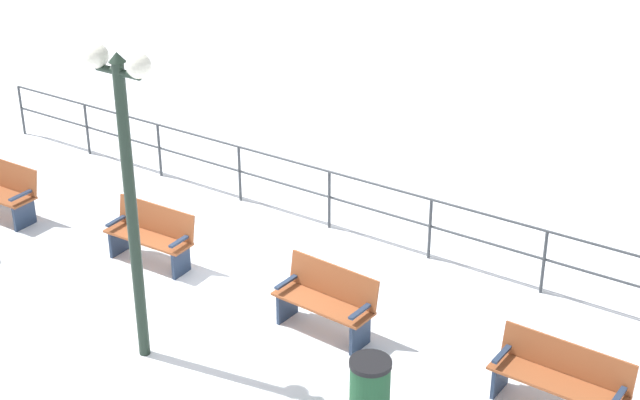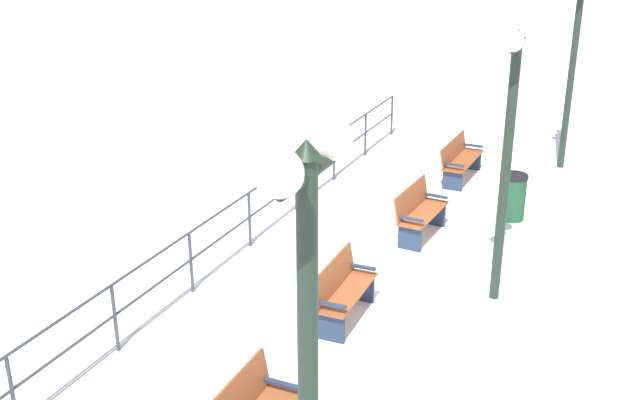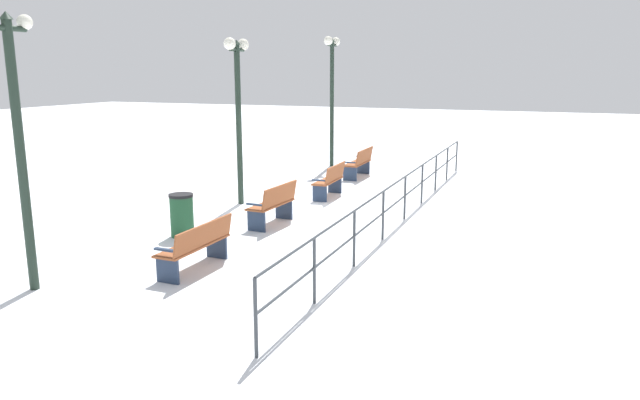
# 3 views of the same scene
# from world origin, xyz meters

# --- Properties ---
(ground_plane) EXTENTS (80.00, 80.00, 0.00)m
(ground_plane) POSITION_xyz_m (0.00, 0.00, 0.00)
(ground_plane) COLOR white
(ground_plane) RESTS_ON ground
(bench_second) EXTENTS (0.53, 1.47, 0.91)m
(bench_second) POSITION_xyz_m (-0.20, -1.64, 0.48)
(bench_second) COLOR brown
(bench_second) RESTS_ON ground
(bench_third) EXTENTS (0.62, 1.47, 0.94)m
(bench_third) POSITION_xyz_m (-0.09, 1.64, 0.49)
(bench_third) COLOR brown
(bench_third) RESTS_ON ground
(bench_fourth) EXTENTS (0.56, 1.67, 0.86)m
(bench_fourth) POSITION_xyz_m (-0.22, 4.91, 0.46)
(bench_fourth) COLOR brown
(bench_fourth) RESTS_ON ground
(lamppost_near) EXTENTS (0.30, 1.05, 4.54)m
(lamppost_near) POSITION_xyz_m (1.69, -6.78, 3.11)
(lamppost_near) COLOR #1E2D23
(lamppost_near) RESTS_ON ground
(lamppost_middle) EXTENTS (0.30, 0.96, 4.18)m
(lamppost_middle) POSITION_xyz_m (1.69, -0.06, 2.85)
(lamppost_middle) COLOR #1E2D23
(lamppost_middle) RESTS_ON ground
(lamppost_far) EXTENTS (0.23, 0.88, 4.24)m
(lamppost_far) POSITION_xyz_m (1.69, 6.65, 2.63)
(lamppost_far) COLOR #1E2D23
(lamppost_far) RESTS_ON ground
(waterfront_railing) EXTENTS (0.05, 14.88, 1.03)m
(waterfront_railing) POSITION_xyz_m (-2.67, 0.00, 0.69)
(waterfront_railing) COLOR #383D42
(waterfront_railing) RESTS_ON ground
(trash_bin) EXTENTS (0.50, 0.50, 0.90)m
(trash_bin) POSITION_xyz_m (1.29, 3.16, 0.45)
(trash_bin) COLOR #1E4C2D
(trash_bin) RESTS_ON ground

